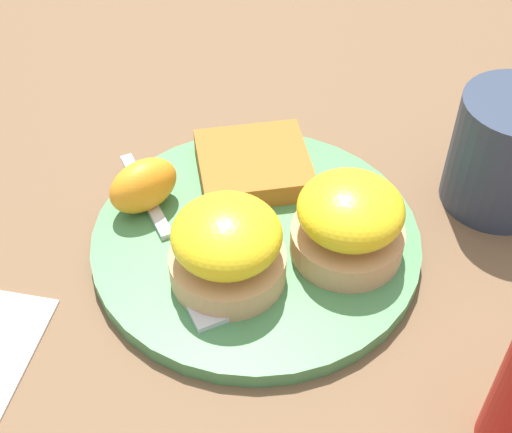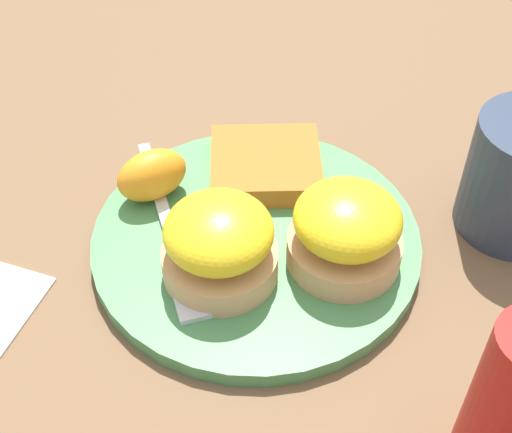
# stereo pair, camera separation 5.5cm
# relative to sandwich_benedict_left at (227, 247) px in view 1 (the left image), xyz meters

# --- Properties ---
(ground_plane) EXTENTS (1.10, 1.10, 0.00)m
(ground_plane) POSITION_rel_sandwich_benedict_left_xyz_m (0.03, 0.04, -0.05)
(ground_plane) COLOR brown
(plate) EXTENTS (0.26, 0.26, 0.01)m
(plate) POSITION_rel_sandwich_benedict_left_xyz_m (0.03, 0.04, -0.04)
(plate) COLOR #47844C
(plate) RESTS_ON ground_plane
(sandwich_benedict_left) EXTENTS (0.09, 0.09, 0.07)m
(sandwich_benedict_left) POSITION_rel_sandwich_benedict_left_xyz_m (0.00, 0.00, 0.00)
(sandwich_benedict_left) COLOR tan
(sandwich_benedict_left) RESTS_ON plate
(sandwich_benedict_right) EXTENTS (0.09, 0.09, 0.07)m
(sandwich_benedict_right) POSITION_rel_sandwich_benedict_left_xyz_m (0.09, 0.01, 0.00)
(sandwich_benedict_right) COLOR tan
(sandwich_benedict_right) RESTS_ON plate
(hashbrown_patty) EXTENTS (0.10, 0.09, 0.02)m
(hashbrown_patty) POSITION_rel_sandwich_benedict_left_xyz_m (0.04, 0.11, -0.02)
(hashbrown_patty) COLOR #A16023
(hashbrown_patty) RESTS_ON plate
(orange_wedge) EXTENTS (0.07, 0.06, 0.04)m
(orange_wedge) POSITION_rel_sandwich_benedict_left_xyz_m (-0.05, 0.09, -0.01)
(orange_wedge) COLOR orange
(orange_wedge) RESTS_ON plate
(fork) EXTENTS (0.06, 0.20, 0.00)m
(fork) POSITION_rel_sandwich_benedict_left_xyz_m (-0.04, 0.04, -0.03)
(fork) COLOR silver
(fork) RESTS_ON plate
(cup) EXTENTS (0.12, 0.09, 0.10)m
(cup) POSITION_rel_sandwich_benedict_left_xyz_m (0.24, 0.05, 0.00)
(cup) COLOR #2D384C
(cup) RESTS_ON ground_plane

